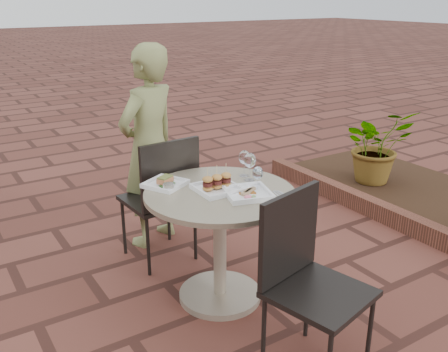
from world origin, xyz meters
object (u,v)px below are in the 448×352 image
chair_far (164,191)px  chair_near (305,269)px  plate_salmon (165,183)px  plate_tuna (248,193)px  diner (149,147)px  plate_sliders (217,185)px  cafe_table (220,229)px

chair_far → chair_near: size_ratio=1.00×
plate_salmon → plate_tuna: plate_salmon is taller
chair_near → diner: 1.70m
plate_salmon → plate_tuna: size_ratio=0.94×
plate_sliders → plate_tuna: plate_sliders is taller
chair_near → plate_sliders: bearing=80.4°
plate_salmon → cafe_table: bearing=-47.6°
plate_sliders → plate_tuna: bearing=-55.8°
chair_far → plate_tuna: chair_far is taller
chair_near → plate_salmon: 1.03m
cafe_table → diner: size_ratio=0.59×
cafe_table → plate_salmon: bearing=132.4°
cafe_table → diner: diner is taller
cafe_table → plate_tuna: 0.31m
plate_salmon → plate_sliders: plate_sliders is taller
chair_far → plate_salmon: bearing=63.3°
plate_sliders → diner: bearing=90.6°
cafe_table → plate_sliders: (-0.01, 0.02, 0.28)m
chair_far → plate_tuna: size_ratio=2.96×
cafe_table → diner: 1.00m
cafe_table → chair_far: chair_far is taller
chair_near → plate_tuna: chair_near is taller
chair_near → plate_tuna: 0.62m
cafe_table → plate_tuna: plate_tuna is taller
cafe_table → plate_salmon: (-0.23, 0.25, 0.26)m
diner → plate_salmon: 0.74m
chair_far → plate_tuna: 0.79m
chair_near → chair_far: bearing=81.9°
diner → plate_tuna: size_ratio=4.83×
cafe_table → plate_tuna: bearing=-54.7°
chair_near → plate_salmon: size_ratio=3.14×
chair_far → cafe_table: bearing=94.4°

